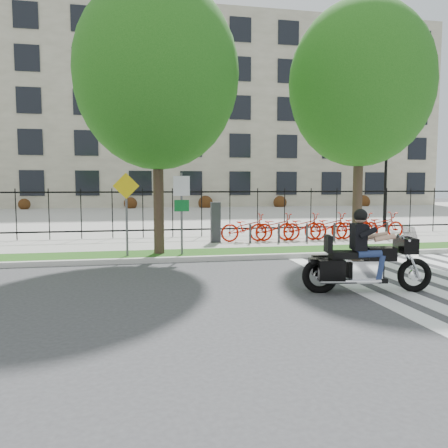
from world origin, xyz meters
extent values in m
plane|color=#37373A|center=(0.00, 0.00, 0.00)|extent=(120.00, 120.00, 0.00)
cube|color=beige|center=(0.00, 4.10, 0.07)|extent=(60.00, 0.20, 0.15)
cube|color=#1E5114|center=(0.00, 4.95, 0.07)|extent=(60.00, 1.50, 0.15)
cube|color=#ACA9A1|center=(0.00, 7.45, 0.07)|extent=(60.00, 3.50, 0.15)
cube|color=#ACA9A1|center=(0.00, 25.00, 0.05)|extent=(80.00, 34.00, 0.10)
cube|color=gray|center=(0.00, 45.00, 10.00)|extent=(60.00, 20.00, 20.00)
cylinder|color=black|center=(10.00, 12.00, 2.00)|extent=(0.14, 0.14, 4.00)
cylinder|color=black|center=(10.00, 12.00, 3.90)|extent=(0.06, 0.70, 0.70)
sphere|color=white|center=(9.65, 12.00, 4.00)|extent=(0.36, 0.36, 0.36)
sphere|color=white|center=(10.35, 12.00, 4.00)|extent=(0.36, 0.36, 0.36)
cylinder|color=#35241C|center=(-1.93, 4.95, 2.13)|extent=(0.32, 0.32, 3.96)
ellipsoid|color=#155413|center=(-1.93, 4.95, 5.60)|extent=(4.97, 4.97, 5.72)
cylinder|color=#35241C|center=(4.74, 4.95, 2.17)|extent=(0.32, 0.32, 4.04)
ellipsoid|color=#155413|center=(4.74, 4.95, 5.61)|extent=(4.72, 4.72, 5.43)
cube|color=#2D2D33|center=(0.25, 7.20, 0.90)|extent=(0.35, 0.25, 1.50)
imported|color=#BE1200|center=(1.45, 7.20, 0.68)|extent=(2.00, 0.70, 1.05)
cylinder|color=#2D2D33|center=(1.45, 6.70, 0.50)|extent=(0.08, 0.08, 0.70)
imported|color=#BE1200|center=(2.55, 7.20, 0.68)|extent=(2.00, 0.70, 1.05)
cylinder|color=#2D2D33|center=(2.55, 6.70, 0.50)|extent=(0.08, 0.08, 0.70)
imported|color=#BE1200|center=(3.65, 7.20, 0.68)|extent=(2.00, 0.70, 1.05)
cylinder|color=#2D2D33|center=(3.65, 6.70, 0.50)|extent=(0.08, 0.08, 0.70)
imported|color=#BE1200|center=(4.75, 7.20, 0.68)|extent=(2.00, 0.70, 1.05)
cylinder|color=#2D2D33|center=(4.75, 6.70, 0.50)|extent=(0.08, 0.08, 0.70)
imported|color=#BE1200|center=(5.85, 7.20, 0.68)|extent=(2.00, 0.70, 1.05)
cylinder|color=#2D2D33|center=(5.85, 6.70, 0.50)|extent=(0.08, 0.08, 0.70)
imported|color=#BE1200|center=(6.95, 7.20, 0.68)|extent=(2.00, 0.70, 1.05)
cylinder|color=#2D2D33|center=(6.95, 6.70, 0.50)|extent=(0.08, 0.08, 0.70)
cylinder|color=#59595B|center=(-1.25, 4.60, 1.40)|extent=(0.07, 0.07, 2.50)
cube|color=white|center=(-1.25, 4.56, 2.25)|extent=(0.50, 0.03, 0.60)
cube|color=#0C6626|center=(-1.25, 4.56, 1.65)|extent=(0.45, 0.03, 0.35)
cylinder|color=#59595B|center=(-2.89, 4.60, 1.35)|extent=(0.07, 0.07, 2.40)
cube|color=yellow|center=(-2.89, 4.56, 2.25)|extent=(0.78, 0.03, 0.78)
torus|color=black|center=(3.22, -0.51, 0.36)|extent=(0.74, 0.26, 0.73)
torus|color=black|center=(1.24, -0.18, 0.36)|extent=(0.79, 0.29, 0.77)
cube|color=black|center=(3.01, -0.48, 1.01)|extent=(0.41, 0.63, 0.32)
cube|color=#26262B|center=(3.09, -0.49, 1.25)|extent=(0.24, 0.55, 0.32)
cube|color=silver|center=(2.18, -0.33, 0.48)|extent=(0.69, 0.46, 0.42)
cube|color=black|center=(2.49, -0.39, 0.83)|extent=(0.63, 0.45, 0.28)
cube|color=black|center=(1.81, -0.27, 0.81)|extent=(0.80, 0.50, 0.15)
cube|color=black|center=(1.39, -0.20, 1.04)|extent=(0.16, 0.37, 0.36)
cube|color=black|center=(1.34, -0.52, 0.53)|extent=(0.55, 0.26, 0.42)
cube|color=black|center=(1.45, 0.11, 0.53)|extent=(0.55, 0.26, 0.42)
cube|color=black|center=(2.02, -0.31, 1.19)|extent=(0.32, 0.46, 0.55)
sphere|color=tan|center=(2.05, -0.31, 1.59)|extent=(0.24, 0.24, 0.24)
sphere|color=black|center=(2.05, -0.31, 1.63)|extent=(0.29, 0.29, 0.29)
camera|label=1|loc=(-2.46, -8.73, 2.26)|focal=35.00mm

